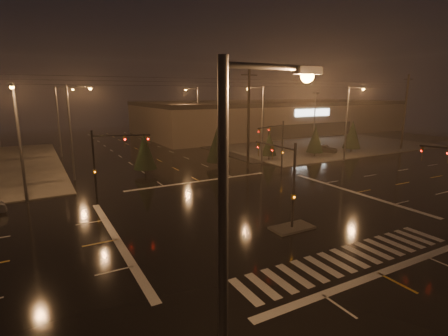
% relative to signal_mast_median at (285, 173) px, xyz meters
% --- Properties ---
extents(ground, '(140.00, 140.00, 0.00)m').
position_rel_signal_mast_median_xyz_m(ground, '(-0.00, 3.07, -3.75)').
color(ground, black).
rests_on(ground, ground).
extents(sidewalk_ne, '(36.00, 36.00, 0.12)m').
position_rel_signal_mast_median_xyz_m(sidewalk_ne, '(30.00, 33.07, -3.69)').
color(sidewalk_ne, '#42403B').
rests_on(sidewalk_ne, ground).
extents(median_island, '(3.00, 1.60, 0.15)m').
position_rel_signal_mast_median_xyz_m(median_island, '(-0.00, -0.93, -3.68)').
color(median_island, '#42403B').
rests_on(median_island, ground).
extents(crosswalk, '(15.00, 2.60, 0.01)m').
position_rel_signal_mast_median_xyz_m(crosswalk, '(-0.00, -5.93, -3.75)').
color(crosswalk, beige).
rests_on(crosswalk, ground).
extents(stop_bar_near, '(16.00, 0.50, 0.01)m').
position_rel_signal_mast_median_xyz_m(stop_bar_near, '(-0.00, -7.93, -3.75)').
color(stop_bar_near, beige).
rests_on(stop_bar_near, ground).
extents(stop_bar_far, '(16.00, 0.50, 0.01)m').
position_rel_signal_mast_median_xyz_m(stop_bar_far, '(-0.00, 14.07, -3.75)').
color(stop_bar_far, beige).
rests_on(stop_bar_far, ground).
extents(parking_lot, '(50.00, 24.00, 0.08)m').
position_rel_signal_mast_median_xyz_m(parking_lot, '(35.00, 31.07, -3.71)').
color(parking_lot, black).
rests_on(parking_lot, ground).
extents(retail_building, '(60.20, 28.30, 7.20)m').
position_rel_signal_mast_median_xyz_m(retail_building, '(35.00, 49.06, 0.09)').
color(retail_building, '#6D5C4E').
rests_on(retail_building, ground).
extents(signal_mast_median, '(0.25, 4.59, 6.00)m').
position_rel_signal_mast_median_xyz_m(signal_mast_median, '(0.00, 0.00, 0.00)').
color(signal_mast_median, black).
rests_on(signal_mast_median, ground).
extents(signal_mast_ne, '(4.84, 1.86, 6.00)m').
position_rel_signal_mast_median_xyz_m(signal_mast_ne, '(9.50, 13.21, 0.04)').
color(signal_mast_ne, black).
rests_on(signal_mast_ne, ground).
extents(signal_mast_nw, '(4.84, 1.86, 6.00)m').
position_rel_signal_mast_median_xyz_m(signal_mast_nw, '(-9.50, 13.21, 0.04)').
color(signal_mast_nw, black).
rests_on(signal_mast_nw, ground).
extents(streetlight_0, '(2.77, 0.32, 10.00)m').
position_rel_signal_mast_median_xyz_m(streetlight_0, '(-11.18, -11.93, 2.05)').
color(streetlight_0, '#38383A').
rests_on(streetlight_0, ground).
extents(streetlight_1, '(2.77, 0.32, 10.00)m').
position_rel_signal_mast_median_xyz_m(streetlight_1, '(-11.18, 21.07, 2.05)').
color(streetlight_1, '#38383A').
rests_on(streetlight_1, ground).
extents(streetlight_2, '(2.77, 0.32, 10.00)m').
position_rel_signal_mast_median_xyz_m(streetlight_2, '(-11.18, 37.07, 2.05)').
color(streetlight_2, '#38383A').
rests_on(streetlight_2, ground).
extents(streetlight_3, '(2.77, 0.32, 10.00)m').
position_rel_signal_mast_median_xyz_m(streetlight_3, '(11.18, 19.07, 2.05)').
color(streetlight_3, '#38383A').
rests_on(streetlight_3, ground).
extents(streetlight_4, '(2.77, 0.32, 10.00)m').
position_rel_signal_mast_median_xyz_m(streetlight_4, '(11.18, 39.07, 2.05)').
color(streetlight_4, '#38383A').
rests_on(streetlight_4, ground).
extents(streetlight_5, '(0.32, 2.77, 10.00)m').
position_rel_signal_mast_median_xyz_m(streetlight_5, '(-16.00, 14.26, 2.05)').
color(streetlight_5, '#38383A').
rests_on(streetlight_5, ground).
extents(streetlight_6, '(0.32, 2.77, 10.00)m').
position_rel_signal_mast_median_xyz_m(streetlight_6, '(22.00, 14.26, 2.05)').
color(streetlight_6, '#38383A').
rests_on(streetlight_6, ground).
extents(utility_pole_1, '(2.20, 0.32, 12.00)m').
position_rel_signal_mast_median_xyz_m(utility_pole_1, '(8.00, 17.07, 2.38)').
color(utility_pole_1, black).
rests_on(utility_pole_1, ground).
extents(utility_pole_2, '(2.20, 0.32, 12.00)m').
position_rel_signal_mast_median_xyz_m(utility_pole_2, '(38.00, 17.07, 2.38)').
color(utility_pole_2, black).
rests_on(utility_pole_2, ground).
extents(conifer_0, '(2.06, 2.06, 3.92)m').
position_rel_signal_mast_median_xyz_m(conifer_0, '(13.32, 19.95, -1.44)').
color(conifer_0, black).
rests_on(conifer_0, ground).
extents(conifer_1, '(2.42, 2.42, 4.48)m').
position_rel_signal_mast_median_xyz_m(conifer_1, '(20.61, 18.82, -1.16)').
color(conifer_1, black).
rests_on(conifer_1, ground).
extents(conifer_2, '(2.72, 2.72, 4.94)m').
position_rel_signal_mast_median_xyz_m(conifer_2, '(28.27, 18.85, -0.93)').
color(conifer_2, black).
rests_on(conifer_2, ground).
extents(conifer_3, '(2.57, 2.57, 4.72)m').
position_rel_signal_mast_median_xyz_m(conifer_3, '(-4.10, 19.88, -1.04)').
color(conifer_3, black).
rests_on(conifer_3, ground).
extents(conifer_4, '(2.97, 2.97, 5.34)m').
position_rel_signal_mast_median_xyz_m(conifer_4, '(5.19, 19.61, -0.73)').
color(conifer_4, black).
rests_on(conifer_4, ground).
extents(car_parked, '(3.55, 4.23, 1.36)m').
position_rel_signal_mast_median_xyz_m(car_parked, '(24.49, 20.79, -3.07)').
color(car_parked, black).
rests_on(car_parked, ground).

